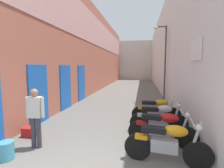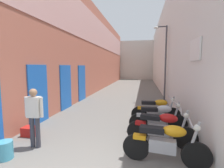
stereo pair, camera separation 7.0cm
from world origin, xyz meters
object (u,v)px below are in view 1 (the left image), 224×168
object	(u,v)px
motorcycle_nearest	(167,142)
plastic_crate	(31,132)
water_jug_beside_first	(6,151)
motorcycle_third	(159,117)
motorcycle_fourth	(156,110)
pedestrian_by_doorway	(35,114)
street_lamp	(164,58)
motorcycle_second	(162,127)

from	to	relation	value
motorcycle_nearest	plastic_crate	bearing A→B (deg)	168.70
plastic_crate	water_jug_beside_first	bearing A→B (deg)	-76.47
motorcycle_third	water_jug_beside_first	distance (m)	4.27
motorcycle_fourth	motorcycle_third	bearing A→B (deg)	-90.00
water_jug_beside_first	plastic_crate	bearing A→B (deg)	103.53
pedestrian_by_doorway	street_lamp	world-z (taller)	street_lamp
water_jug_beside_first	motorcycle_nearest	bearing A→B (deg)	7.36
motorcycle_fourth	water_jug_beside_first	size ratio (longest dim) A/B	4.41
plastic_crate	street_lamp	world-z (taller)	street_lamp
motorcycle_third	motorcycle_fourth	size ratio (longest dim) A/B	1.00
motorcycle_nearest	pedestrian_by_doorway	size ratio (longest dim) A/B	1.18
water_jug_beside_first	street_lamp	distance (m)	8.82
plastic_crate	motorcycle_nearest	bearing A→B (deg)	-11.30
motorcycle_nearest	pedestrian_by_doorway	distance (m)	3.31
water_jug_beside_first	plastic_crate	xyz separation A→B (m)	(-0.30, 1.25, -0.07)
motorcycle_second	street_lamp	xyz separation A→B (m)	(0.70, 5.94, 2.16)
motorcycle_second	motorcycle_third	distance (m)	0.91
water_jug_beside_first	motorcycle_third	bearing A→B (deg)	32.19
motorcycle_third	pedestrian_by_doorway	size ratio (longest dim) A/B	1.18
motorcycle_second	plastic_crate	world-z (taller)	motorcycle_second
motorcycle_third	street_lamp	distance (m)	5.52
motorcycle_fourth	street_lamp	bearing A→B (deg)	80.31
motorcycle_nearest	pedestrian_by_doorway	xyz separation A→B (m)	(-3.27, 0.17, 0.42)
motorcycle_nearest	street_lamp	xyz separation A→B (m)	(0.70, 6.83, 2.16)
water_jug_beside_first	street_lamp	bearing A→B (deg)	59.50
plastic_crate	street_lamp	distance (m)	8.01
motorcycle_third	motorcycle_fourth	xyz separation A→B (m)	(0.00, 0.95, 0.00)
street_lamp	plastic_crate	bearing A→B (deg)	-127.23
motorcycle_second	street_lamp	distance (m)	6.36
water_jug_beside_first	motorcycle_fourth	bearing A→B (deg)	41.76
motorcycle_nearest	pedestrian_by_doorway	bearing A→B (deg)	176.99
street_lamp	pedestrian_by_doorway	bearing A→B (deg)	-120.81
motorcycle_third	plastic_crate	distance (m)	4.05
motorcycle_nearest	motorcycle_fourth	size ratio (longest dim) A/B	1.00
motorcycle_nearest	motorcycle_fourth	bearing A→B (deg)	90.00
motorcycle_nearest	street_lamp	distance (m)	7.20
motorcycle_second	street_lamp	world-z (taller)	street_lamp
motorcycle_third	motorcycle_second	bearing A→B (deg)	-90.01
motorcycle_nearest	street_lamp	size ratio (longest dim) A/B	0.41
motorcycle_second	motorcycle_third	xyz separation A→B (m)	(0.00, 0.91, 0.00)
motorcycle_third	pedestrian_by_doorway	world-z (taller)	pedestrian_by_doorway
motorcycle_fourth	plastic_crate	size ratio (longest dim) A/B	4.21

